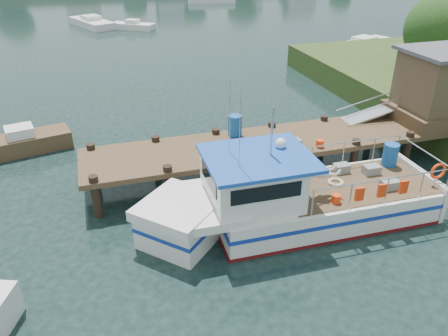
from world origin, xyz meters
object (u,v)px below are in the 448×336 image
object	(u,v)px
moored_c	(364,44)
moored_far	(211,0)
dock	(384,107)
moored_d	(92,23)
moored_b	(133,26)
moored_rowboat	(22,143)
lobster_boat	(288,200)

from	to	relation	value
moored_c	moored_far	bearing A→B (deg)	88.49
dock	moored_d	size ratio (longest dim) A/B	2.35
moored_b	moored_d	size ratio (longest dim) A/B	0.65
dock	moored_b	size ratio (longest dim) A/B	3.63
moored_rowboat	moored_d	bearing A→B (deg)	99.72
moored_rowboat	moored_b	size ratio (longest dim) A/B	0.95
moored_far	moored_b	size ratio (longest dim) A/B	1.48
moored_rowboat	moored_d	distance (m)	30.39
moored_far	moored_d	distance (m)	21.39
moored_d	dock	bearing A→B (deg)	-65.10
lobster_boat	moored_b	xyz separation A→B (m)	(-1.03, 35.82, -0.55)
moored_far	moored_d	size ratio (longest dim) A/B	0.96
lobster_boat	moored_c	size ratio (longest dim) A/B	1.62
dock	moored_d	distance (m)	36.79
moored_rowboat	moored_d	size ratio (longest dim) A/B	0.61
moored_c	moored_rowboat	bearing A→B (deg)	-164.34
moored_b	moored_c	distance (m)	22.87
lobster_boat	moored_far	bearing A→B (deg)	78.38
lobster_boat	moored_b	world-z (taller)	lobster_boat
moored_c	moored_d	world-z (taller)	moored_d
dock	moored_c	world-z (taller)	dock
moored_b	moored_c	bearing A→B (deg)	-38.70
moored_far	moored_rowboat	bearing A→B (deg)	-120.30
dock	moored_b	distance (m)	33.04
moored_far	moored_b	bearing A→B (deg)	-133.15
dock	moored_d	world-z (taller)	dock
dock	moored_b	bearing A→B (deg)	102.18
moored_rowboat	moored_d	xyz separation A→B (m)	(4.08, 30.12, -0.02)
moored_b	moored_far	bearing A→B (deg)	51.15
lobster_boat	moored_b	bearing A→B (deg)	92.83
moored_far	moored_c	xyz separation A→B (m)	(5.09, -30.30, -0.05)
moored_rowboat	moored_c	distance (m)	29.07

